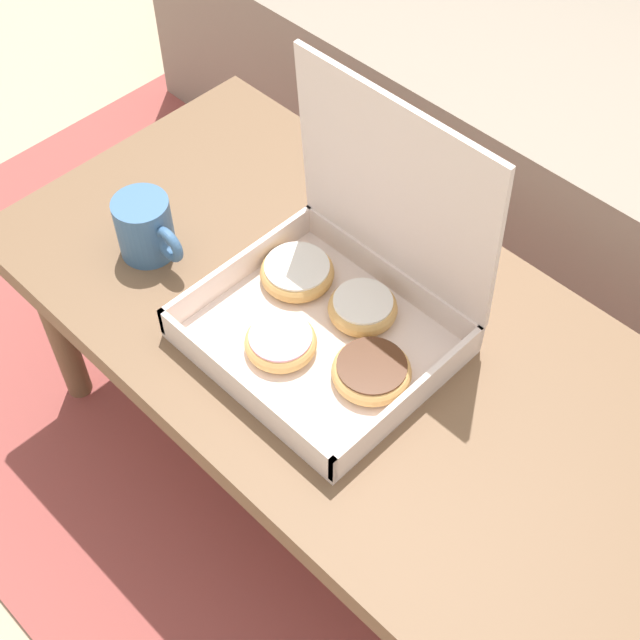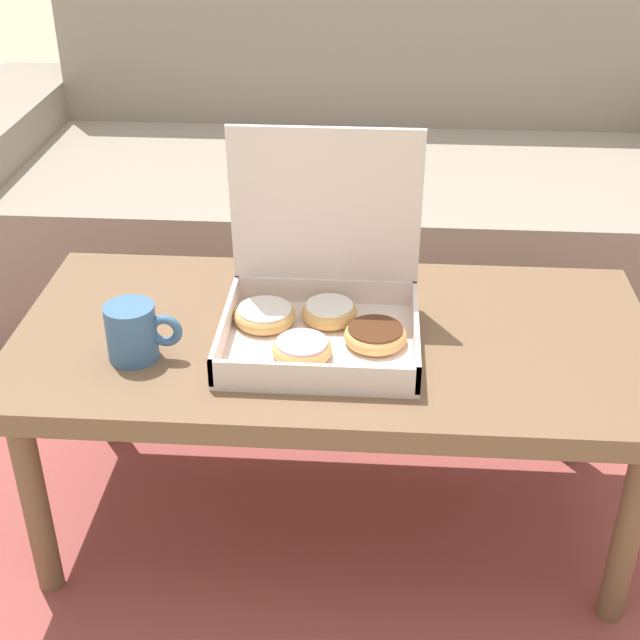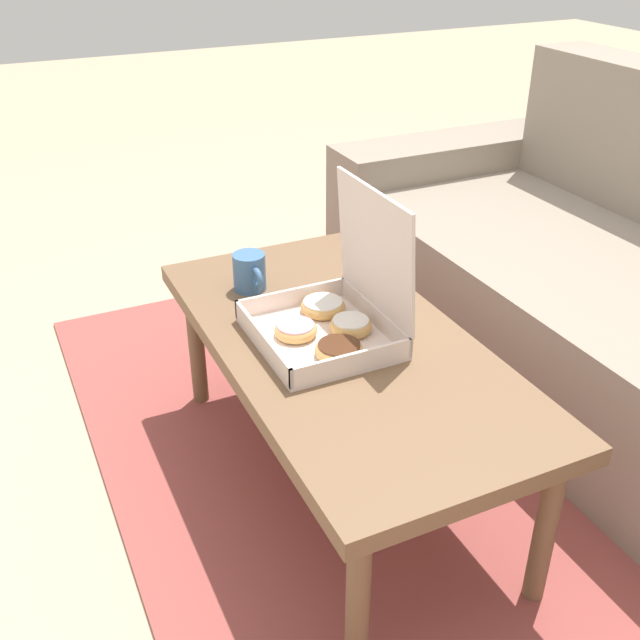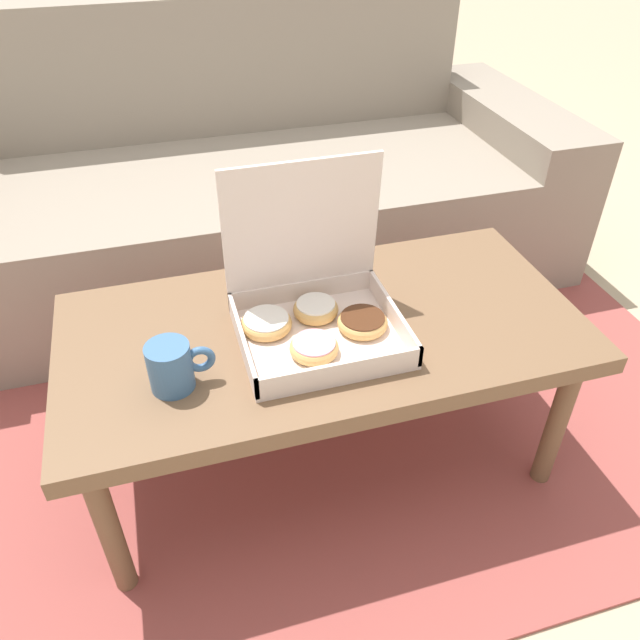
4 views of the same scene
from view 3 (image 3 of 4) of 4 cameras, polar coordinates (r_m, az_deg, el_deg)
name	(u,v)px [view 3 (image 3 of 4)]	position (r m, az deg, el deg)	size (l,w,h in m)	color
ground_plane	(381,470)	(1.96, 4.69, -11.31)	(12.00, 12.00, 0.00)	tan
area_rug	(478,437)	(2.09, 11.96, -8.71)	(2.24, 1.90, 0.01)	#994742
coffee_table	(342,356)	(1.69, 1.71, -2.75)	(1.08, 0.54, 0.42)	brown
pastry_box	(335,313)	(1.65, 1.12, 0.51)	(0.32, 0.28, 0.33)	silver
coffee_mug	(250,272)	(1.86, -5.36, 3.64)	(0.12, 0.08, 0.09)	#3D6693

